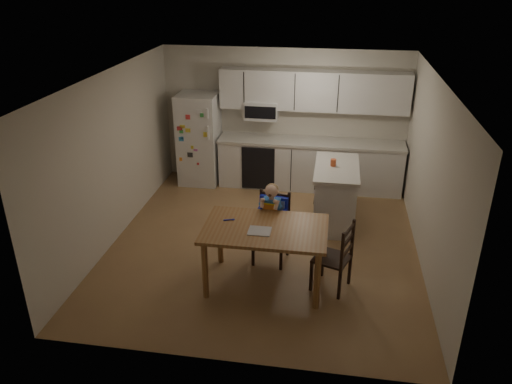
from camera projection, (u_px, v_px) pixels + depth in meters
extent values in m
cube|color=olive|center=(264.00, 243.00, 7.54)|extent=(4.50, 5.00, 0.01)
cube|color=beige|center=(284.00, 117.00, 9.25)|extent=(4.50, 0.02, 2.50)
cube|color=beige|center=(114.00, 157.00, 7.34)|extent=(0.02, 5.00, 2.50)
cube|color=beige|center=(431.00, 176.00, 6.69)|extent=(0.02, 5.00, 2.50)
cube|color=white|center=(265.00, 77.00, 6.49)|extent=(4.50, 5.00, 0.01)
cube|color=silver|center=(199.00, 139.00, 9.33)|extent=(0.72, 0.70, 1.70)
cube|color=silver|center=(310.00, 165.00, 9.25)|extent=(3.34, 0.60, 0.86)
cube|color=beige|center=(311.00, 142.00, 9.05)|extent=(3.37, 0.62, 0.05)
cube|color=black|center=(258.00, 169.00, 9.11)|extent=(0.60, 0.02, 0.80)
cube|color=silver|center=(314.00, 91.00, 8.80)|extent=(3.34, 0.34, 0.70)
cube|color=silver|center=(262.00, 110.00, 9.06)|extent=(0.60, 0.38, 0.33)
cube|color=silver|center=(335.00, 196.00, 7.97)|extent=(0.62, 1.24, 0.91)
cube|color=beige|center=(337.00, 168.00, 7.77)|extent=(0.68, 1.30, 0.05)
cylinder|color=#CE4F23|center=(333.00, 163.00, 7.77)|extent=(0.09, 0.09, 0.11)
cube|color=brown|center=(265.00, 229.00, 6.25)|extent=(1.56, 1.00, 0.04)
cylinder|color=brown|center=(205.00, 270.00, 6.16)|extent=(0.08, 0.08, 0.79)
cylinder|color=brown|center=(220.00, 237.00, 6.90)|extent=(0.08, 0.08, 0.79)
cylinder|color=brown|center=(317.00, 281.00, 5.96)|extent=(0.08, 0.08, 0.79)
cylinder|color=brown|center=(320.00, 246.00, 6.70)|extent=(0.08, 0.08, 0.79)
cube|color=#A6A7AB|center=(260.00, 231.00, 6.15)|extent=(0.28, 0.24, 0.01)
cylinder|color=#1B27BC|center=(228.00, 220.00, 6.41)|extent=(0.12, 0.06, 0.02)
cube|color=black|center=(271.00, 232.00, 6.91)|extent=(0.49, 0.49, 0.03)
cube|color=black|center=(253.00, 252.00, 6.89)|extent=(0.04, 0.04, 0.44)
cube|color=black|center=(261.00, 238.00, 7.24)|extent=(0.04, 0.04, 0.44)
cube|color=black|center=(281.00, 256.00, 6.79)|extent=(0.04, 0.04, 0.44)
cube|color=black|center=(288.00, 242.00, 7.13)|extent=(0.04, 0.04, 0.44)
cube|color=black|center=(275.00, 208.00, 6.97)|extent=(0.44, 0.09, 0.52)
cube|color=#1B27BC|center=(271.00, 228.00, 6.88)|extent=(0.44, 0.40, 0.10)
cube|color=#1B27BC|center=(274.00, 208.00, 6.91)|extent=(0.40, 0.11, 0.36)
cube|color=#5486C0|center=(271.00, 224.00, 6.84)|extent=(0.34, 0.31, 0.02)
cube|color=#215FB4|center=(271.00, 208.00, 6.77)|extent=(0.25, 0.17, 0.27)
cube|color=#CF6221|center=(270.00, 211.00, 6.71)|extent=(0.20, 0.04, 0.21)
sphere|color=beige|center=(272.00, 191.00, 6.65)|extent=(0.20, 0.20, 0.18)
ellipsoid|color=olive|center=(272.00, 190.00, 6.64)|extent=(0.20, 0.19, 0.15)
cube|color=black|center=(332.00, 258.00, 6.33)|extent=(0.54, 0.54, 0.03)
cube|color=black|center=(322.00, 262.00, 6.66)|extent=(0.04, 0.04, 0.42)
cube|color=black|center=(350.00, 270.00, 6.49)|extent=(0.04, 0.04, 0.42)
cube|color=black|center=(311.00, 276.00, 6.36)|extent=(0.04, 0.04, 0.42)
cube|color=black|center=(339.00, 285.00, 6.19)|extent=(0.04, 0.04, 0.42)
cube|color=black|center=(348.00, 244.00, 6.14)|extent=(0.18, 0.41, 0.50)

